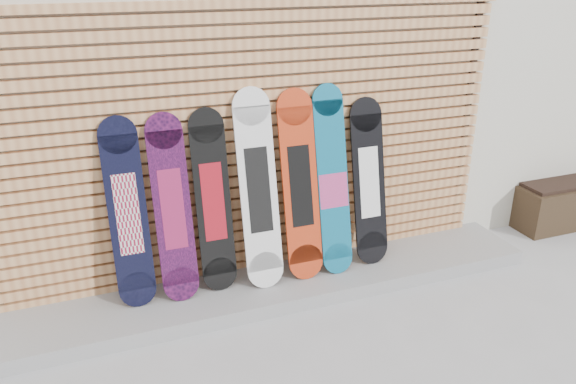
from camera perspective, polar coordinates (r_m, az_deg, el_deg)
name	(u,v)px	position (r m, az deg, el deg)	size (l,w,h in m)	color
ground	(318,337)	(4.25, 3.08, -14.45)	(80.00, 80.00, 0.00)	#9B9B9E
building	(242,29)	(6.90, -4.68, 16.22)	(12.00, 5.00, 3.60)	beige
concrete_step	(269,287)	(4.69, -1.96, -9.57)	(4.60, 0.70, 0.12)	gray
slat_wall	(255,144)	(4.46, -3.36, 4.93)	(4.26, 0.08, 2.29)	#BE804F
planter_box	(563,203)	(6.44, 26.17, -0.98)	(1.07, 0.45, 0.48)	black
snowboard_0	(128,214)	(4.27, -15.97, -2.19)	(0.28, 0.28, 1.43)	black
snowboard_1	(173,209)	(4.28, -11.65, -1.72)	(0.28, 0.32, 1.43)	black
snowboard_2	(213,202)	(4.35, -7.62, -0.99)	(0.27, 0.28, 1.43)	black
snowboard_3	(258,190)	(4.36, -3.03, 0.20)	(0.30, 0.37, 1.56)	silver
snowboard_4	(300,186)	(4.48, 1.25, 0.60)	(0.29, 0.36, 1.52)	#BA3313
snowboard_5	(333,182)	(4.58, 4.56, 0.98)	(0.26, 0.37, 1.54)	#0D5F82
snowboard_6	(369,182)	(4.77, 8.22, 0.98)	(0.29, 0.33, 1.40)	black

